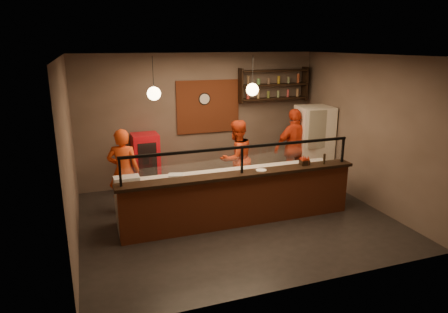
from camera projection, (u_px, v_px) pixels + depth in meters
name	position (u px, v px, depth m)	size (l,w,h in m)	color
floor	(236.00, 218.00, 8.07)	(6.00, 6.00, 0.00)	black
ceiling	(237.00, 55.00, 7.20)	(6.00, 6.00, 0.00)	#322A27
wall_back	(200.00, 119.00, 9.90)	(6.00, 6.00, 0.00)	#6B584E
wall_left	(69.00, 155.00, 6.68)	(5.00, 5.00, 0.00)	#6B584E
wall_right	(366.00, 131.00, 8.59)	(5.00, 5.00, 0.00)	#6B584E
wall_front	(303.00, 183.00, 5.37)	(6.00, 6.00, 0.00)	#6B584E
brick_patch	(208.00, 107.00, 9.86)	(1.60, 0.04, 1.30)	brown
service_counter	(241.00, 200.00, 7.66)	(4.60, 0.25, 1.00)	brown
counter_ledge	(242.00, 174.00, 7.52)	(4.70, 0.37, 0.06)	black
worktop_cabinet	(232.00, 195.00, 8.14)	(4.60, 0.75, 0.85)	gray
worktop	(232.00, 174.00, 8.02)	(4.60, 0.75, 0.05)	white
sneeze_guard	(242.00, 157.00, 7.43)	(4.50, 0.05, 0.52)	white
wall_shelving	(274.00, 85.00, 10.13)	(1.84, 0.28, 0.85)	black
wall_clock	(204.00, 99.00, 9.76)	(0.30, 0.30, 0.04)	black
pendant_left	(154.00, 93.00, 7.08)	(0.24, 0.24, 0.77)	black
pendant_right	(252.00, 90.00, 7.68)	(0.24, 0.24, 0.77)	black
cook_left	(124.00, 171.00, 8.16)	(0.65, 0.43, 1.78)	#DE4314
cook_mid	(236.00, 159.00, 9.08)	(0.86, 0.67, 1.77)	red
cook_right	(294.00, 148.00, 9.71)	(1.12, 0.47, 1.92)	red
fridge	(313.00, 145.00, 9.92)	(0.81, 0.75, 1.94)	beige
red_cooler	(146.00, 163.00, 9.38)	(0.60, 0.55, 1.40)	red
pizza_dough	(278.00, 169.00, 8.25)	(0.52, 0.52, 0.01)	white
prep_tub_a	(123.00, 181.00, 7.30)	(0.32, 0.26, 0.16)	silver
prep_tub_b	(130.00, 180.00, 7.33)	(0.33, 0.26, 0.16)	silver
prep_tub_c	(176.00, 178.00, 7.53)	(0.26, 0.21, 0.13)	white
rolling_pin	(130.00, 183.00, 7.34)	(0.06, 0.06, 0.37)	yellow
condiment_caddy	(304.00, 162.00, 8.00)	(0.18, 0.14, 0.10)	black
pepper_mill	(324.00, 159.00, 8.03)	(0.05, 0.05, 0.21)	black
small_plate	(261.00, 170.00, 7.65)	(0.21, 0.21, 0.01)	silver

